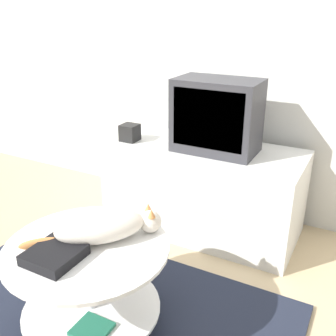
{
  "coord_description": "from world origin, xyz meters",
  "views": [
    {
      "loc": [
        1.0,
        -1.16,
        1.43
      ],
      "look_at": [
        0.1,
        0.54,
        0.63
      ],
      "focal_mm": 42.0,
      "sensor_mm": 36.0,
      "label": 1
    }
  ],
  "objects": [
    {
      "name": "dvd_box",
      "position": [
        -0.04,
        -0.19,
        0.48
      ],
      "size": [
        0.2,
        0.21,
        0.05
      ],
      "color": "black",
      "rests_on": "coffee_table"
    },
    {
      "name": "cat",
      "position": [
        0.04,
        0.04,
        0.52
      ],
      "size": [
        0.47,
        0.48,
        0.13
      ],
      "rotation": [
        0.0,
        0.0,
        0.8
      ],
      "color": "silver",
      "rests_on": "coffee_table"
    },
    {
      "name": "speaker",
      "position": [
        -0.43,
        0.96,
        0.63
      ],
      "size": [
        0.11,
        0.11,
        0.11
      ],
      "color": "black",
      "rests_on": "tv_stand"
    },
    {
      "name": "tv",
      "position": [
        0.16,
        1.05,
        0.8
      ],
      "size": [
        0.51,
        0.31,
        0.45
      ],
      "color": "#333338",
      "rests_on": "tv_stand"
    },
    {
      "name": "wall_back",
      "position": [
        0.0,
        1.43,
        1.3
      ],
      "size": [
        8.0,
        0.05,
        2.6
      ],
      "color": "silver",
      "rests_on": "ground_plane"
    },
    {
      "name": "tv_stand",
      "position": [
        0.09,
        1.05,
        0.29
      ],
      "size": [
        1.25,
        0.59,
        0.57
      ],
      "color": "silver",
      "rests_on": "ground_plane"
    },
    {
      "name": "rug",
      "position": [
        0.0,
        0.0,
        0.01
      ],
      "size": [
        1.83,
        1.14,
        0.02
      ],
      "color": "#1E2333",
      "rests_on": "ground_plane"
    },
    {
      "name": "ground_plane",
      "position": [
        0.0,
        0.0,
        0.0
      ],
      "size": [
        12.0,
        12.0,
        0.0
      ],
      "primitive_type": "plane",
      "color": "tan"
    },
    {
      "name": "coffee_table",
      "position": [
        0.0,
        -0.05,
        0.29
      ],
      "size": [
        0.73,
        0.73,
        0.44
      ],
      "color": "#B2B2B7",
      "rests_on": "rug"
    }
  ]
}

